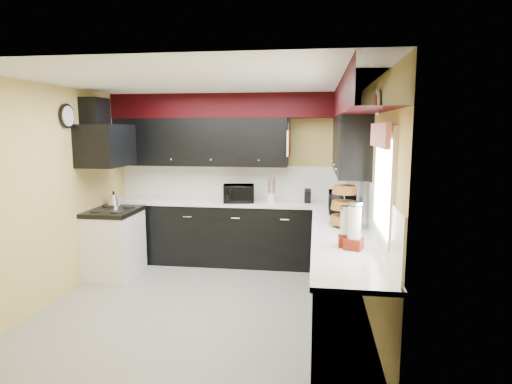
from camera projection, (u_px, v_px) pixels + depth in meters
ground at (208, 302)px, 4.97m from camera, size 3.60×3.60×0.00m
wall_back at (236, 178)px, 6.55m from camera, size 3.60×0.06×2.50m
wall_right at (371, 200)px, 4.54m from camera, size 0.06×3.60×2.50m
wall_left at (58, 193)px, 5.03m from camera, size 0.06×3.60×2.50m
ceiling at (204, 82)px, 4.60m from camera, size 3.60×3.60×0.06m
cab_back at (233, 233)px, 6.37m from camera, size 3.60×0.60×0.90m
cab_right at (342, 281)px, 4.40m from camera, size 0.60×3.00×0.90m
counter_back at (232, 202)px, 6.30m from camera, size 3.62×0.64×0.04m
counter_right at (343, 236)px, 4.33m from camera, size 0.64×3.02×0.04m
splash_back at (236, 182)px, 6.55m from camera, size 3.60×0.02×0.50m
splash_right at (370, 206)px, 4.55m from camera, size 0.02×3.60×0.50m
upper_back at (201, 142)px, 6.36m from camera, size 2.60×0.35×0.70m
upper_right at (350, 145)px, 5.36m from camera, size 0.35×1.80×0.70m
soffit_back at (233, 106)px, 6.21m from camera, size 3.60×0.36×0.35m
soffit_right at (359, 96)px, 4.23m from camera, size 0.36×3.24×0.35m
stove at (115, 244)px, 5.85m from camera, size 0.60×0.75×0.86m
cooktop at (113, 212)px, 5.78m from camera, size 0.62×0.77×0.06m
hood at (106, 145)px, 5.65m from camera, size 0.50×0.78×0.55m
hood_duct at (95, 113)px, 5.61m from camera, size 0.24×0.40×0.40m
window at (384, 183)px, 3.61m from camera, size 0.03×0.86×0.96m
valance at (380, 135)px, 3.56m from camera, size 0.04×0.88×0.20m
pan_top at (289, 129)px, 6.08m from camera, size 0.03×0.22×0.40m
pan_mid at (288, 147)px, 5.99m from camera, size 0.03×0.28×0.46m
pan_low at (289, 148)px, 6.25m from camera, size 0.03×0.24×0.42m
cut_board at (288, 143)px, 5.86m from camera, size 0.03×0.26×0.35m
baskets at (344, 205)px, 4.64m from camera, size 0.27×0.27×0.50m
clock at (67, 116)px, 5.14m from camera, size 0.03×0.30×0.30m
deco_plate at (377, 102)px, 4.05m from camera, size 0.03×0.24×0.24m
toaster_oven at (239, 193)px, 6.20m from camera, size 0.49×0.43×0.25m
microwave at (342, 202)px, 5.41m from camera, size 0.33×0.49×0.27m
utensil_crock at (272, 198)px, 6.16m from camera, size 0.15×0.15×0.14m
knife_block at (308, 196)px, 6.14m from camera, size 0.10×0.13×0.19m
kettle at (114, 200)px, 6.06m from camera, size 0.21×0.21×0.16m
dispenser_a at (345, 229)px, 3.87m from camera, size 0.13×0.13×0.33m
dispenser_b at (354, 227)px, 3.78m from camera, size 0.19×0.19×0.41m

